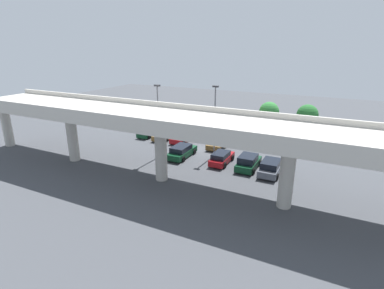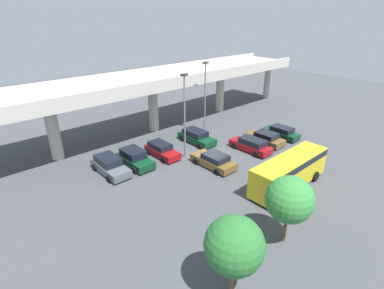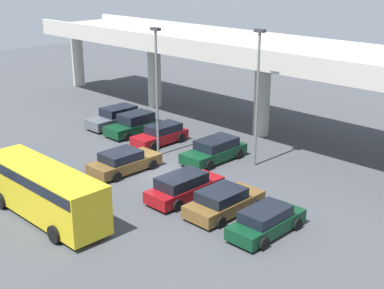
{
  "view_description": "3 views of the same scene",
  "coord_description": "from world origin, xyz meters",
  "views": [
    {
      "loc": [
        -15.52,
        34.71,
        13.27
      ],
      "look_at": [
        0.4,
        2.84,
        1.42
      ],
      "focal_mm": 28.0,
      "sensor_mm": 36.0,
      "label": 1
    },
    {
      "loc": [
        -20.88,
        -19.83,
        14.19
      ],
      "look_at": [
        -1.87,
        1.24,
        1.56
      ],
      "focal_mm": 28.0,
      "sensor_mm": 36.0,
      "label": 2
    },
    {
      "loc": [
        24.11,
        -21.36,
        12.93
      ],
      "look_at": [
        0.35,
        2.7,
        1.23
      ],
      "focal_mm": 50.0,
      "sensor_mm": 36.0,
      "label": 3
    }
  ],
  "objects": [
    {
      "name": "ground_plane",
      "position": [
        0.0,
        0.0,
        0.0
      ],
      "size": [
        106.2,
        106.2,
        0.0
      ],
      "primitive_type": "plane",
      "color": "#424449"
    },
    {
      "name": "parked_car_6",
      "position": [
        7.02,
        -1.63,
        0.68
      ],
      "size": [
        2.23,
        4.62,
        1.43
      ],
      "rotation": [
        0.0,
        0.0,
        1.57
      ],
      "color": "brown",
      "rests_on": "ground_plane"
    },
    {
      "name": "shuttle_bus",
      "position": [
        0.65,
        -8.6,
        1.66
      ],
      "size": [
        8.75,
        2.59,
        2.78
      ],
      "color": "gold",
      "rests_on": "ground_plane"
    },
    {
      "name": "traffic_cone",
      "position": [
        -1.31,
        -6.03,
        0.33
      ],
      "size": [
        0.44,
        0.44,
        0.7
      ],
      "color": "black",
      "rests_on": "ground_plane"
    },
    {
      "name": "parked_car_3",
      "position": [
        -1.54,
        -1.63,
        0.67
      ],
      "size": [
        2.24,
        4.73,
        1.41
      ],
      "rotation": [
        0.0,
        0.0,
        1.57
      ],
      "color": "brown",
      "rests_on": "ground_plane"
    },
    {
      "name": "lamp_post_mid_lot",
      "position": [
        3.77,
        5.16,
        5.17
      ],
      "size": [
        0.7,
        0.35,
        8.94
      ],
      "color": "slate",
      "rests_on": "ground_plane"
    },
    {
      "name": "parked_car_7",
      "position": [
        10.03,
        -1.86,
        0.68
      ],
      "size": [
        1.99,
        4.45,
        1.4
      ],
      "rotation": [
        0.0,
        0.0,
        1.57
      ],
      "color": "#0C381E",
      "rests_on": "ground_plane"
    },
    {
      "name": "parked_car_0",
      "position": [
        -9.8,
        4.14,
        0.76
      ],
      "size": [
        2.17,
        4.73,
        1.59
      ],
      "rotation": [
        0.0,
        0.0,
        -1.57
      ],
      "color": "#515660",
      "rests_on": "ground_plane"
    },
    {
      "name": "parked_car_1",
      "position": [
        -7.21,
        3.9,
        0.77
      ],
      "size": [
        2.2,
        4.41,
        1.64
      ],
      "rotation": [
        0.0,
        0.0,
        -1.57
      ],
      "color": "#0C381E",
      "rests_on": "ground_plane"
    },
    {
      "name": "parked_car_5",
      "position": [
        4.17,
        -1.82,
        0.73
      ],
      "size": [
        2.06,
        4.8,
        1.49
      ],
      "rotation": [
        0.0,
        0.0,
        1.57
      ],
      "color": "maroon",
      "rests_on": "ground_plane"
    },
    {
      "name": "parked_car_2",
      "position": [
        -3.95,
        3.77,
        0.7
      ],
      "size": [
        1.97,
        4.35,
        1.44
      ],
      "rotation": [
        0.0,
        0.0,
        -1.57
      ],
      "color": "maroon",
      "rests_on": "ground_plane"
    },
    {
      "name": "parked_car_4",
      "position": [
        1.26,
        3.97,
        0.73
      ],
      "size": [
        2.18,
        4.82,
        1.5
      ],
      "rotation": [
        0.0,
        0.0,
        -1.57
      ],
      "color": "#0C381E",
      "rests_on": "ground_plane"
    },
    {
      "name": "highway_overpass",
      "position": [
        -0.0,
        10.67,
        6.01
      ],
      "size": [
        50.78,
        7.58,
        7.36
      ],
      "color": "#BCB7AD",
      "rests_on": "ground_plane"
    },
    {
      "name": "lamp_post_near_aisle",
      "position": [
        -2.23,
        1.95,
        5.1
      ],
      "size": [
        0.7,
        0.35,
        8.81
      ],
      "color": "slate",
      "rests_on": "ground_plane"
    }
  ]
}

